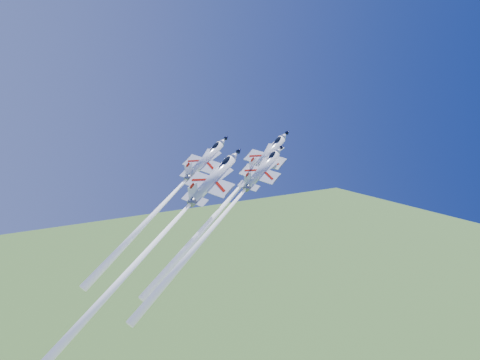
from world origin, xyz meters
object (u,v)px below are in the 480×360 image
jet_lead (227,201)px  jet_left (167,201)px  jet_right (219,220)px  jet_slot (142,257)px

jet_lead → jet_left: jet_lead is taller
jet_lead → jet_right: jet_lead is taller
jet_right → jet_lead: bearing=113.8°
jet_right → jet_slot: 15.65m
jet_slot → jet_left: bearing=114.4°
jet_lead → jet_slot: bearing=-105.4°
jet_lead → jet_slot: 20.21m
jet_left → jet_lead: bearing=34.1°
jet_left → jet_slot: bearing=-65.6°
jet_left → jet_slot: jet_left is taller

